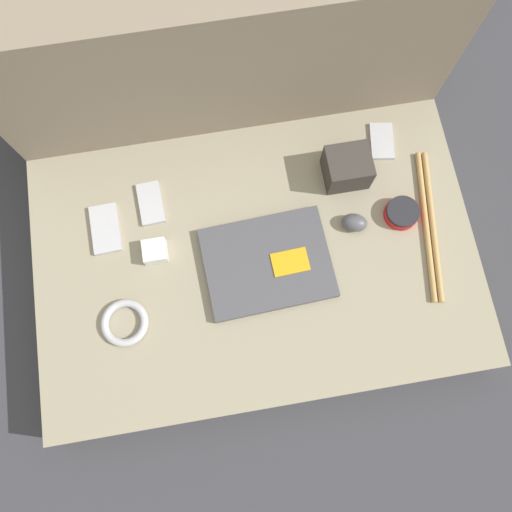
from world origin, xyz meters
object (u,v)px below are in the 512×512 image
at_px(phone_black, 151,203).
at_px(camera_pouch, 347,168).
at_px(phone_silver, 105,229).
at_px(charger_brick, 155,251).
at_px(speaker_puck, 402,213).
at_px(phone_small, 382,141).
at_px(laptop, 268,263).
at_px(computer_mouse, 354,223).

bearing_deg(phone_black, camera_pouch, -3.16).
height_order(phone_silver, charger_brick, charger_brick).
bearing_deg(charger_brick, speaker_puck, -0.34).
distance_m(phone_silver, camera_pouch, 0.63).
height_order(phone_small, charger_brick, charger_brick).
bearing_deg(phone_black, laptop, -40.37).
relative_size(laptop, camera_pouch, 2.87).
bearing_deg(speaker_puck, phone_black, 167.78).
bearing_deg(charger_brick, camera_pouch, 14.17).
xyz_separation_m(computer_mouse, camera_pouch, (0.01, 0.14, 0.03)).
bearing_deg(computer_mouse, camera_pouch, 108.48).
distance_m(phone_small, camera_pouch, 0.15).
height_order(speaker_puck, phone_small, speaker_puck).
xyz_separation_m(speaker_puck, charger_brick, (-0.63, 0.00, 0.00)).
height_order(phone_silver, phone_black, phone_silver).
bearing_deg(camera_pouch, speaker_puck, -48.18).
relative_size(phone_black, phone_small, 1.04).
bearing_deg(laptop, computer_mouse, 12.94).
relative_size(laptop, phone_silver, 2.46).
distance_m(speaker_puck, camera_pouch, 0.18).
xyz_separation_m(computer_mouse, phone_black, (-0.50, 0.14, -0.01)).
xyz_separation_m(phone_silver, camera_pouch, (0.63, 0.05, 0.04)).
xyz_separation_m(phone_small, charger_brick, (-0.63, -0.21, 0.01)).
bearing_deg(computer_mouse, phone_black, -174.76).
xyz_separation_m(speaker_puck, camera_pouch, (-0.12, 0.13, 0.03)).
bearing_deg(phone_silver, phone_small, 7.38).
bearing_deg(charger_brick, computer_mouse, -1.14).
distance_m(phone_silver, phone_black, 0.13).
xyz_separation_m(phone_small, camera_pouch, (-0.12, -0.08, 0.04)).
distance_m(phone_black, camera_pouch, 0.51).
height_order(speaker_puck, phone_black, speaker_puck).
height_order(computer_mouse, camera_pouch, camera_pouch).
bearing_deg(camera_pouch, laptop, -139.50).
xyz_separation_m(computer_mouse, phone_small, (0.12, 0.22, -0.02)).
bearing_deg(computer_mouse, phone_small, 81.03).
xyz_separation_m(speaker_puck, phone_silver, (-0.75, 0.09, -0.01)).
distance_m(laptop, speaker_puck, 0.37).
relative_size(phone_silver, camera_pouch, 1.17).
distance_m(speaker_puck, charger_brick, 0.63).
xyz_separation_m(camera_pouch, charger_brick, (-0.51, -0.13, -0.03)).
bearing_deg(phone_small, phone_black, -164.62).
bearing_deg(computer_mouse, laptop, -143.33).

